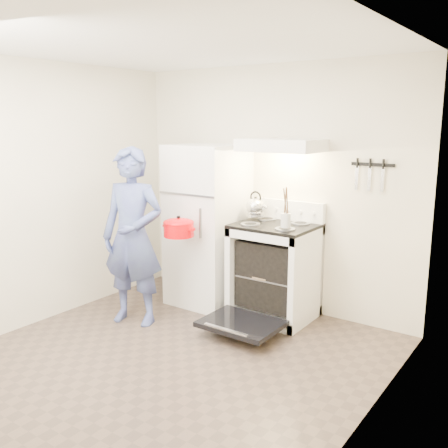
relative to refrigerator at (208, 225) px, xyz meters
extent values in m
plane|color=#4F4035|center=(0.58, -1.45, -0.85)|extent=(3.60, 3.60, 0.00)
cube|color=#ECE2C5|center=(0.58, 0.35, 0.40)|extent=(3.20, 0.02, 2.50)
cube|color=white|center=(0.00, 0.00, 0.00)|extent=(0.70, 0.70, 1.70)
cube|color=white|center=(0.81, 0.02, -0.39)|extent=(0.76, 0.65, 0.92)
cube|color=black|center=(0.81, 0.02, 0.09)|extent=(0.76, 0.65, 0.03)
cube|color=white|center=(0.81, 0.31, 0.20)|extent=(0.76, 0.07, 0.20)
cube|color=black|center=(0.81, -0.57, -0.72)|extent=(0.70, 0.54, 0.04)
cube|color=slate|center=(0.81, 0.02, -0.41)|extent=(0.60, 0.52, 0.01)
cube|color=white|center=(0.81, 0.10, 0.86)|extent=(0.76, 0.50, 0.12)
cube|color=black|center=(1.63, 0.33, 0.70)|extent=(0.40, 0.02, 0.03)
cylinder|color=#947757|center=(0.78, -0.07, -0.40)|extent=(0.34, 0.34, 0.02)
cylinder|color=silver|center=(1.02, -0.17, 0.20)|extent=(0.09, 0.09, 0.13)
imported|color=navy|center=(-0.24, -0.87, 0.00)|extent=(0.71, 0.57, 1.71)
camera|label=1|loc=(3.14, -4.15, 1.09)|focal=40.00mm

